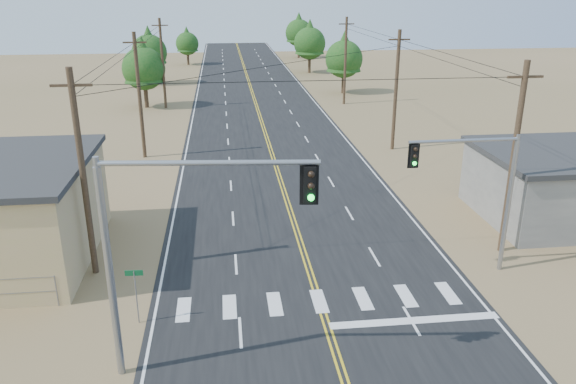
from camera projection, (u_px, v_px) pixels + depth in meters
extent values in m
cube|color=black|center=(274.00, 160.00, 45.62)|extent=(15.00, 200.00, 0.02)
cylinder|color=gray|center=(57.00, 291.00, 24.54)|extent=(0.06, 0.06, 1.50)
cylinder|color=#4C3826|center=(83.00, 176.00, 25.97)|extent=(0.30, 0.30, 10.00)
cube|color=#4C3826|center=(71.00, 85.00, 24.52)|extent=(1.80, 0.12, 0.12)
cylinder|color=#4C3826|center=(140.00, 97.00, 44.61)|extent=(0.30, 0.30, 10.00)
cube|color=#4C3826|center=(135.00, 42.00, 43.16)|extent=(1.80, 0.12, 0.12)
cylinder|color=#4C3826|center=(163.00, 64.00, 63.26)|extent=(0.30, 0.30, 10.00)
cube|color=#4C3826|center=(160.00, 25.00, 61.81)|extent=(1.80, 0.12, 0.12)
cylinder|color=#4C3826|center=(513.00, 161.00, 28.27)|extent=(0.30, 0.30, 10.00)
cube|color=#4C3826|center=(525.00, 77.00, 26.82)|extent=(1.80, 0.12, 0.12)
cylinder|color=#4C3826|center=(396.00, 91.00, 46.91)|extent=(0.30, 0.30, 10.00)
cube|color=#4C3826|center=(399.00, 40.00, 45.46)|extent=(1.80, 0.12, 0.12)
cylinder|color=#4C3826|center=(345.00, 61.00, 65.55)|extent=(0.30, 0.30, 10.00)
cube|color=#4C3826|center=(347.00, 24.00, 64.10)|extent=(1.80, 0.12, 0.12)
cylinder|color=gray|center=(110.00, 277.00, 19.15)|extent=(0.27, 0.27, 7.89)
cylinder|color=gray|center=(97.00, 167.00, 17.79)|extent=(0.20, 0.20, 0.68)
cylinder|color=gray|center=(209.00, 163.00, 17.81)|extent=(7.10, 0.89, 0.18)
cube|color=black|center=(310.00, 184.00, 18.11)|extent=(0.43, 0.38, 1.24)
sphere|color=black|center=(311.00, 174.00, 17.79)|extent=(0.23, 0.23, 0.23)
sphere|color=black|center=(311.00, 186.00, 17.92)|extent=(0.23, 0.23, 0.23)
sphere|color=#0CE533|center=(311.00, 198.00, 18.06)|extent=(0.23, 0.23, 0.23)
cylinder|color=gray|center=(508.00, 207.00, 26.87)|extent=(0.23, 0.23, 6.61)
cylinder|color=gray|center=(518.00, 141.00, 25.73)|extent=(0.17, 0.17, 0.57)
cylinder|color=gray|center=(464.00, 140.00, 25.39)|extent=(5.18, 0.20, 0.15)
cube|color=black|center=(414.00, 155.00, 25.33)|extent=(0.33, 0.29, 1.04)
sphere|color=black|center=(416.00, 149.00, 25.06)|extent=(0.19, 0.19, 0.19)
sphere|color=black|center=(415.00, 156.00, 25.17)|extent=(0.19, 0.19, 0.19)
sphere|color=#0CE533|center=(415.00, 163.00, 25.29)|extent=(0.19, 0.19, 0.19)
cylinder|color=gray|center=(136.00, 297.00, 23.13)|extent=(0.06, 0.06, 2.44)
cube|color=#0B4F27|center=(134.00, 273.00, 22.75)|extent=(0.73, 0.07, 0.24)
cylinder|color=#3F2D1E|center=(146.00, 95.00, 64.80)|extent=(0.48, 0.48, 2.92)
cone|color=#154A15|center=(143.00, 59.00, 63.40)|extent=(4.54, 4.54, 5.19)
sphere|color=#154A15|center=(144.00, 69.00, 63.76)|extent=(4.86, 4.86, 4.86)
cylinder|color=#3F2D1E|center=(151.00, 74.00, 80.19)|extent=(0.42, 0.42, 2.95)
cone|color=#154A15|center=(149.00, 44.00, 78.78)|extent=(4.59, 4.59, 5.24)
sphere|color=#154A15|center=(149.00, 52.00, 79.15)|extent=(4.91, 4.91, 4.91)
cylinder|color=#3F2D1E|center=(188.00, 58.00, 100.21)|extent=(0.41, 0.41, 2.40)
cone|color=#154A15|center=(187.00, 39.00, 99.05)|extent=(3.74, 3.74, 4.27)
sphere|color=#154A15|center=(187.00, 44.00, 99.35)|extent=(4.01, 4.01, 4.01)
cylinder|color=#3F2D1E|center=(343.00, 82.00, 73.46)|extent=(0.43, 0.43, 2.88)
cone|color=#154A15|center=(344.00, 51.00, 72.08)|extent=(4.48, 4.48, 5.12)
sphere|color=#154A15|center=(344.00, 59.00, 72.44)|extent=(4.80, 4.80, 4.80)
cylinder|color=#3F2D1E|center=(309.00, 63.00, 90.84)|extent=(0.45, 0.45, 3.04)
cone|color=#154A15|center=(310.00, 36.00, 89.38)|extent=(4.73, 4.73, 5.41)
sphere|color=#154A15|center=(310.00, 43.00, 89.76)|extent=(5.07, 5.07, 5.07)
cylinder|color=#3F2D1E|center=(299.00, 50.00, 109.73)|extent=(0.46, 0.46, 3.10)
cone|color=#154A15|center=(299.00, 27.00, 108.24)|extent=(4.83, 4.83, 5.52)
sphere|color=#154A15|center=(299.00, 33.00, 108.63)|extent=(5.17, 5.17, 5.17)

